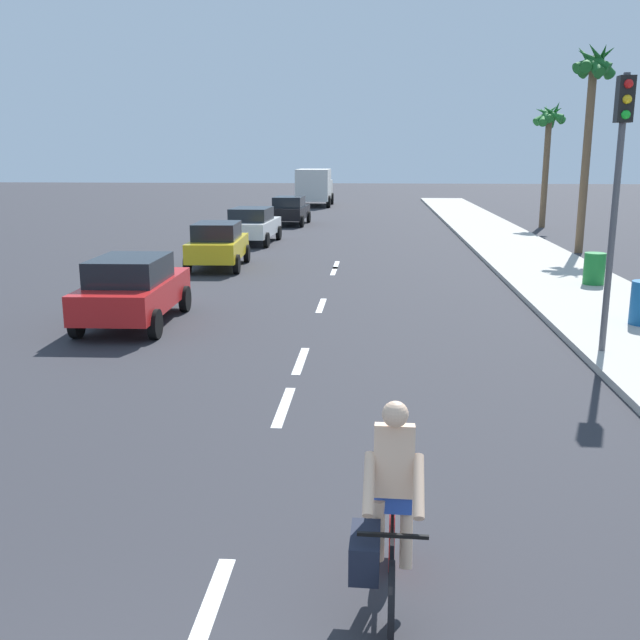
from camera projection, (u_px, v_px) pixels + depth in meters
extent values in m
plane|color=#2D2D33|center=(332.00, 277.00, 22.65)|extent=(160.00, 160.00, 0.00)
cube|color=#B2ADA3|center=(546.00, 268.00, 24.04)|extent=(3.60, 80.00, 0.14)
cube|color=white|center=(206.00, 618.00, 5.95)|extent=(0.16, 1.80, 0.01)
cube|color=white|center=(284.00, 406.00, 10.98)|extent=(0.16, 1.80, 0.01)
cube|color=white|center=(301.00, 361.00, 13.44)|extent=(0.16, 1.80, 0.01)
cube|color=white|center=(321.00, 305.00, 18.40)|extent=(0.16, 1.80, 0.01)
cube|color=white|center=(334.00, 271.00, 23.93)|extent=(0.16, 1.80, 0.01)
cube|color=white|center=(336.00, 265.00, 25.24)|extent=(0.16, 1.80, 0.01)
cylinder|color=black|center=(391.00, 604.00, 5.61)|extent=(0.07, 0.66, 0.66)
cylinder|color=red|center=(392.00, 535.00, 6.63)|extent=(0.07, 0.66, 0.66)
cube|color=black|center=(392.00, 548.00, 6.08)|extent=(0.06, 0.95, 0.04)
cylinder|color=black|center=(393.00, 510.00, 6.23)|extent=(0.03, 0.03, 0.48)
cube|color=black|center=(393.00, 535.00, 5.56)|extent=(0.56, 0.04, 0.03)
cube|color=beige|center=(394.00, 460.00, 5.98)|extent=(0.35, 0.32, 0.63)
sphere|color=beige|center=(395.00, 414.00, 5.82)|extent=(0.22, 0.22, 0.22)
cube|color=#2D51B7|center=(393.00, 493.00, 6.10)|extent=(0.33, 0.23, 0.28)
cube|color=black|center=(365.00, 552.00, 5.79)|extent=(0.25, 0.53, 0.32)
cylinder|color=beige|center=(406.00, 531.00, 6.11)|extent=(0.12, 0.32, 0.62)
cylinder|color=beige|center=(378.00, 530.00, 6.14)|extent=(0.12, 0.20, 0.63)
cylinder|color=beige|center=(419.00, 486.00, 5.73)|extent=(0.10, 0.49, 0.41)
cylinder|color=beige|center=(369.00, 484.00, 5.77)|extent=(0.10, 0.49, 0.41)
cube|color=red|center=(134.00, 294.00, 16.27)|extent=(1.80, 4.06, 0.64)
cube|color=black|center=(130.00, 270.00, 15.94)|extent=(1.54, 2.13, 0.56)
cylinder|color=black|center=(118.00, 298.00, 17.71)|extent=(0.20, 0.65, 0.64)
cylinder|color=black|center=(185.00, 299.00, 17.64)|extent=(0.20, 0.65, 0.64)
cylinder|color=black|center=(76.00, 323.00, 15.06)|extent=(0.20, 0.65, 0.64)
cylinder|color=black|center=(155.00, 324.00, 14.98)|extent=(0.20, 0.65, 0.64)
cube|color=gold|center=(218.00, 248.00, 24.48)|extent=(1.81, 3.93, 0.64)
cube|color=black|center=(217.00, 231.00, 24.16)|extent=(1.52, 2.07, 0.56)
cylinder|color=black|center=(202.00, 253.00, 25.86)|extent=(0.21, 0.65, 0.64)
cylinder|color=black|center=(247.00, 253.00, 25.82)|extent=(0.21, 0.65, 0.64)
cylinder|color=black|center=(187.00, 264.00, 23.31)|extent=(0.21, 0.65, 0.64)
cylinder|color=black|center=(237.00, 264.00, 23.27)|extent=(0.21, 0.65, 0.64)
cube|color=white|center=(253.00, 228.00, 31.40)|extent=(1.98, 4.35, 0.64)
cube|color=black|center=(251.00, 214.00, 31.06)|extent=(1.68, 2.29, 0.56)
cylinder|color=black|center=(241.00, 232.00, 33.00)|extent=(0.21, 0.65, 0.64)
cylinder|color=black|center=(279.00, 233.00, 32.78)|extent=(0.21, 0.65, 0.64)
cylinder|color=black|center=(225.00, 239.00, 30.18)|extent=(0.21, 0.65, 0.64)
cylinder|color=black|center=(267.00, 240.00, 29.97)|extent=(0.21, 0.65, 0.64)
cube|color=black|center=(290.00, 212.00, 39.88)|extent=(1.92, 4.25, 0.64)
cube|color=black|center=(289.00, 202.00, 39.54)|extent=(1.63, 2.24, 0.56)
cylinder|color=black|center=(279.00, 217.00, 41.44)|extent=(0.20, 0.65, 0.64)
cylinder|color=black|center=(309.00, 217.00, 41.24)|extent=(0.20, 0.65, 0.64)
cylinder|color=black|center=(270.00, 221.00, 38.68)|extent=(0.20, 0.65, 0.64)
cylinder|color=black|center=(302.00, 221.00, 38.48)|extent=(0.20, 0.65, 0.64)
cube|color=beige|center=(317.00, 189.00, 56.86)|extent=(2.40, 2.34, 1.40)
cube|color=silver|center=(314.00, 185.00, 53.86)|extent=(2.40, 4.16, 2.30)
cylinder|color=black|center=(302.00, 198.00, 56.99)|extent=(0.28, 0.90, 0.90)
cylinder|color=black|center=(332.00, 199.00, 56.81)|extent=(0.28, 0.90, 0.90)
cylinder|color=black|center=(296.00, 201.00, 53.21)|extent=(0.28, 0.90, 0.90)
cylinder|color=black|center=(329.00, 202.00, 53.03)|extent=(0.28, 0.90, 0.90)
cylinder|color=brown|center=(586.00, 157.00, 27.61)|extent=(0.31, 0.31, 7.44)
cone|color=#195B23|center=(601.00, 60.00, 26.76)|extent=(0.62, 1.68, 1.34)
cone|color=#195B23|center=(598.00, 61.00, 26.96)|extent=(1.35, 1.55, 1.34)
cone|color=#195B23|center=(590.00, 61.00, 27.05)|extent=(1.45, 0.91, 1.06)
cone|color=#195B23|center=(587.00, 61.00, 26.95)|extent=(1.07, 1.70, 1.22)
cone|color=#195B23|center=(589.00, 60.00, 26.72)|extent=(1.02, 1.65, 1.57)
cone|color=#195B23|center=(593.00, 59.00, 26.59)|extent=(1.41, 0.93, 1.17)
cone|color=#195B23|center=(600.00, 59.00, 26.60)|extent=(1.64, 1.43, 1.49)
cylinder|color=brown|center=(546.00, 170.00, 37.77)|extent=(0.32, 0.32, 6.06)
cone|color=#1E6B28|center=(554.00, 114.00, 37.12)|extent=(0.53, 1.78, 1.49)
cone|color=#1E6B28|center=(551.00, 114.00, 37.32)|extent=(1.33, 1.14, 1.11)
cone|color=#1E6B28|center=(547.00, 114.00, 37.36)|extent=(1.57, 1.04, 1.32)
cone|color=#1E6B28|center=(545.00, 114.00, 37.25)|extent=(1.01, 1.73, 1.48)
cone|color=#1E6B28|center=(545.00, 114.00, 37.08)|extent=(0.74, 1.50, 1.12)
cone|color=#1E6B28|center=(549.00, 114.00, 36.91)|extent=(1.59, 1.13, 1.03)
cone|color=#1E6B28|center=(553.00, 114.00, 36.91)|extent=(1.66, 1.36, 1.14)
cylinder|color=#4C4C51|center=(613.00, 221.00, 13.09)|extent=(0.12, 0.12, 5.20)
cube|color=black|center=(625.00, 99.00, 12.61)|extent=(0.28, 0.24, 0.80)
sphere|color=red|center=(629.00, 84.00, 12.42)|extent=(0.16, 0.16, 0.16)
sphere|color=gold|center=(627.00, 99.00, 12.48)|extent=(0.16, 0.16, 0.16)
sphere|color=green|center=(626.00, 115.00, 12.54)|extent=(0.16, 0.16, 0.16)
cylinder|color=#19722D|center=(594.00, 269.00, 20.58)|extent=(0.60, 0.60, 0.91)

